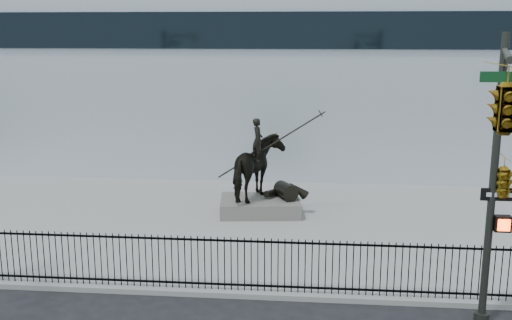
{
  "coord_description": "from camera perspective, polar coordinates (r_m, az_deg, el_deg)",
  "views": [
    {
      "loc": [
        2.78,
        -13.7,
        7.05
      ],
      "look_at": [
        0.92,
        6.0,
        2.72
      ],
      "focal_mm": 42.0,
      "sensor_mm": 36.0,
      "label": 1
    }
  ],
  "objects": [
    {
      "name": "ground",
      "position": [
        15.66,
        -5.61,
        -14.48
      ],
      "size": [
        120.0,
        120.0,
        0.0
      ],
      "primitive_type": "plane",
      "color": "black",
      "rests_on": "ground"
    },
    {
      "name": "picket_fence",
      "position": [
        16.4,
        -4.84,
        -9.72
      ],
      "size": [
        22.1,
        0.1,
        1.5
      ],
      "color": "black",
      "rests_on": "plaza"
    },
    {
      "name": "traffic_signal_right",
      "position": [
        12.46,
        22.5,
        1.22
      ],
      "size": [
        2.17,
        6.86,
        7.0
      ],
      "color": "#242621",
      "rests_on": "ground"
    },
    {
      "name": "plaza",
      "position": [
        22.02,
        -2.15,
        -6.13
      ],
      "size": [
        30.0,
        12.0,
        0.15
      ],
      "primitive_type": "cube",
      "color": "gray",
      "rests_on": "ground"
    },
    {
      "name": "building",
      "position": [
        33.91,
        0.69,
        8.04
      ],
      "size": [
        44.0,
        14.0,
        9.0
      ],
      "primitive_type": "cube",
      "color": "silver",
      "rests_on": "ground"
    },
    {
      "name": "statue_plinth",
      "position": [
        22.98,
        0.39,
        -4.39
      ],
      "size": [
        3.21,
        2.38,
        0.56
      ],
      "primitive_type": "cube",
      "rotation": [
        0.0,
        0.0,
        0.11
      ],
      "color": "#605D58",
      "rests_on": "plaza"
    },
    {
      "name": "equestrian_statue",
      "position": [
        22.6,
        0.54,
        -0.84
      ],
      "size": [
        3.84,
        2.59,
        3.26
      ],
      "rotation": [
        0.0,
        0.0,
        0.11
      ],
      "color": "black",
      "rests_on": "statue_plinth"
    }
  ]
}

